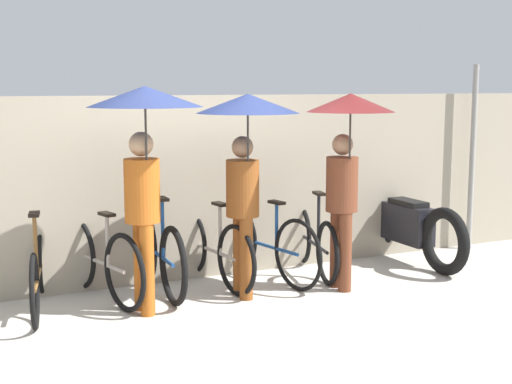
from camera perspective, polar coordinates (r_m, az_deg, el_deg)
ground_plane at (r=6.11m, az=-0.81°, el=-11.13°), size 30.00×30.00×0.00m
back_wall at (r=7.53m, az=-6.63°, el=0.24°), size 12.20×0.12×1.95m
parked_bicycle_0 at (r=6.89m, az=-17.02°, el=-6.14°), size 0.53×1.72×0.97m
parked_bicycle_1 at (r=7.06m, az=-12.40°, el=-5.37°), size 0.55×1.66×1.09m
parked_bicycle_2 at (r=7.21m, az=-7.83°, el=-4.88°), size 0.44×1.73×1.01m
parked_bicycle_3 at (r=7.43m, az=-3.56°, el=-4.54°), size 0.44×1.70×1.05m
parked_bicycle_4 at (r=7.61m, az=0.74°, el=-4.13°), size 0.51×1.79×1.08m
parked_bicycle_5 at (r=7.88m, az=4.62°, el=-3.94°), size 0.53×1.60×1.08m
pedestrian_leading at (r=6.29m, az=-8.94°, el=4.39°), size 1.00×1.00×2.05m
pedestrian_center at (r=6.70m, az=-0.81°, el=4.16°), size 0.97×0.97×1.98m
pedestrian_trailing at (r=7.05m, az=7.28°, el=3.87°), size 0.86×0.86×1.98m
motorcycle at (r=8.54m, az=12.02°, el=-2.75°), size 0.58×2.08×0.94m
awning_pole at (r=9.31m, az=16.92°, el=2.62°), size 0.07×0.07×2.31m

